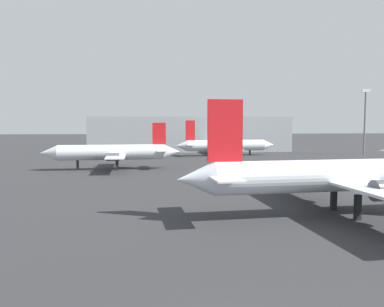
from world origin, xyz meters
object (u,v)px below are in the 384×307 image
object	(u,v)px
airplane_at_gate	(355,175)
light_mast_right	(365,118)
airplane_far_left	(113,152)
airplane_far_right	(225,145)

from	to	relation	value
airplane_at_gate	light_mast_right	size ratio (longest dim) A/B	1.95
airplane_far_left	airplane_far_right	size ratio (longest dim) A/B	0.93
airplane_far_left	airplane_far_right	world-z (taller)	airplane_far_right
airplane_far_left	light_mast_right	size ratio (longest dim) A/B	1.43
airplane_far_left	airplane_at_gate	bearing A→B (deg)	122.33
airplane_far_right	light_mast_right	world-z (taller)	light_mast_right
airplane_far_left	light_mast_right	bearing A→B (deg)	-159.93
light_mast_right	airplane_far_right	bearing A→B (deg)	179.94
airplane_far_right	airplane_at_gate	bearing A→B (deg)	-95.74
airplane_at_gate	light_mast_right	world-z (taller)	light_mast_right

